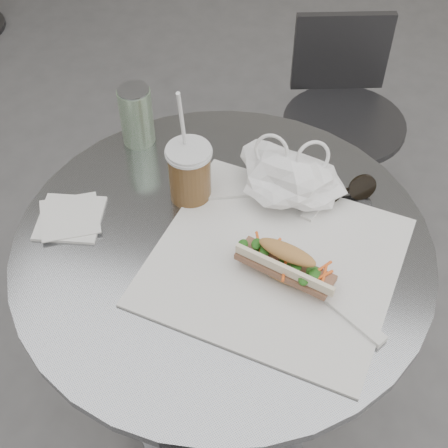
% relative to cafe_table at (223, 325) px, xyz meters
% --- Properties ---
extents(cafe_table, '(0.76, 0.76, 0.74)m').
position_rel_cafe_table_xyz_m(cafe_table, '(0.00, 0.00, 0.00)').
color(cafe_table, slate).
rests_on(cafe_table, ground).
extents(chair_far, '(0.37, 0.39, 0.68)m').
position_rel_cafe_table_xyz_m(chair_far, '(0.17, 0.82, -0.16)').
color(chair_far, '#313133').
rests_on(chair_far, ground).
extents(sandwich_paper, '(0.47, 0.46, 0.00)m').
position_rel_cafe_table_xyz_m(sandwich_paper, '(0.10, -0.02, 0.28)').
color(sandwich_paper, white).
rests_on(sandwich_paper, cafe_table).
extents(banh_mi, '(0.22, 0.14, 0.07)m').
position_rel_cafe_table_xyz_m(banh_mi, '(0.12, -0.05, 0.31)').
color(banh_mi, '#C87F4B').
rests_on(banh_mi, sandwich_paper).
extents(iced_coffee, '(0.09, 0.09, 0.25)m').
position_rel_cafe_table_xyz_m(iced_coffee, '(-0.09, 0.10, 0.34)').
color(iced_coffee, brown).
rests_on(iced_coffee, cafe_table).
extents(sunglasses, '(0.12, 0.07, 0.05)m').
position_rel_cafe_table_xyz_m(sunglasses, '(0.20, 0.16, 0.29)').
color(sunglasses, black).
rests_on(sunglasses, cafe_table).
extents(plastic_bag, '(0.21, 0.17, 0.09)m').
position_rel_cafe_table_xyz_m(plastic_bag, '(0.09, 0.14, 0.32)').
color(plastic_bag, white).
rests_on(plastic_bag, cafe_table).
extents(napkin_stack, '(0.14, 0.14, 0.01)m').
position_rel_cafe_table_xyz_m(napkin_stack, '(-0.29, -0.01, 0.28)').
color(napkin_stack, white).
rests_on(napkin_stack, cafe_table).
extents(drink_can, '(0.07, 0.07, 0.13)m').
position_rel_cafe_table_xyz_m(drink_can, '(-0.24, 0.23, 0.34)').
color(drink_can, '#578A50').
rests_on(drink_can, cafe_table).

